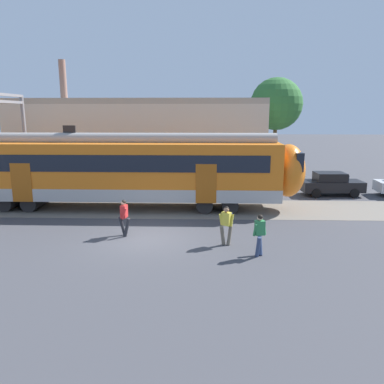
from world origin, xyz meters
name	(u,v)px	position (x,y,z in m)	size (l,w,h in m)	color
ground_plane	(146,238)	(0.00, 0.00, 0.00)	(160.00, 160.00, 0.00)	#424247
pedestrian_red	(124,215)	(-0.99, 0.31, 0.96)	(0.62, 0.59, 1.67)	#28282D
pedestrian_yellow	(227,222)	(3.51, -0.70, 0.99)	(0.66, 0.56, 1.67)	#6B6051
pedestrian_green	(260,232)	(4.70, -1.91, 0.96)	(0.54, 0.69, 1.67)	navy
parked_car_black	(331,184)	(11.02, 9.15, 0.78)	(4.06, 1.87, 1.54)	black
background_building	(140,143)	(-2.35, 12.63, 3.21)	(18.46, 5.00, 9.20)	beige
street_tree_right	(276,104)	(8.49, 16.39, 6.09)	(4.29, 4.29, 8.26)	brown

